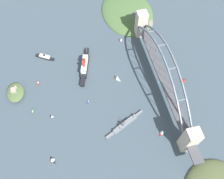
{
  "coord_description": "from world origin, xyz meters",
  "views": [
    {
      "loc": [
        -185.04,
        124.63,
        332.21
      ],
      "look_at": [
        0.0,
        80.28,
        8.0
      ],
      "focal_mm": 37.79,
      "sensor_mm": 36.0,
      "label": 1
    }
  ],
  "objects_px": {
    "naval_cruiser": "(124,124)",
    "small_boat_1": "(117,77)",
    "small_boat_4": "(88,102)",
    "small_boat_3": "(33,111)",
    "small_boat_0": "(162,132)",
    "harbor_arch_bridge": "(162,73)",
    "small_boat_2": "(121,40)",
    "seaplane_taxiing_near_bridge": "(183,81)",
    "fort_island_mid_harbor": "(15,92)",
    "harbor_ferry_steamer": "(45,57)",
    "small_boat_7": "(52,160)",
    "small_boat_5": "(52,116)",
    "small_boat_6": "(38,83)",
    "ocean_liner": "(85,66)"
  },
  "relations": [
    {
      "from": "naval_cruiser",
      "to": "small_boat_7",
      "type": "bearing_deg",
      "value": 104.09
    },
    {
      "from": "ocean_liner",
      "to": "seaplane_taxiing_near_bridge",
      "type": "distance_m",
      "value": 167.61
    },
    {
      "from": "small_boat_2",
      "to": "small_boat_7",
      "type": "distance_m",
      "value": 240.2
    },
    {
      "from": "small_boat_0",
      "to": "small_boat_1",
      "type": "height_order",
      "value": "small_boat_0"
    },
    {
      "from": "naval_cruiser",
      "to": "small_boat_1",
      "type": "distance_m",
      "value": 82.23
    },
    {
      "from": "fort_island_mid_harbor",
      "to": "seaplane_taxiing_near_bridge",
      "type": "distance_m",
      "value": 274.49
    },
    {
      "from": "harbor_ferry_steamer",
      "to": "fort_island_mid_harbor",
      "type": "bearing_deg",
      "value": 140.46
    },
    {
      "from": "fort_island_mid_harbor",
      "to": "small_boat_6",
      "type": "distance_m",
      "value": 38.37
    },
    {
      "from": "small_boat_4",
      "to": "small_boat_0",
      "type": "bearing_deg",
      "value": -128.54
    },
    {
      "from": "naval_cruiser",
      "to": "small_boat_7",
      "type": "distance_m",
      "value": 113.87
    },
    {
      "from": "naval_cruiser",
      "to": "small_boat_1",
      "type": "xyz_separation_m",
      "value": [
        81.66,
        -9.23,
        2.79
      ]
    },
    {
      "from": "small_boat_7",
      "to": "harbor_arch_bridge",
      "type": "bearing_deg",
      "value": -64.81
    },
    {
      "from": "small_boat_1",
      "to": "small_boat_3",
      "type": "height_order",
      "value": "small_boat_1"
    },
    {
      "from": "ocean_liner",
      "to": "fort_island_mid_harbor",
      "type": "distance_m",
      "value": 120.1
    },
    {
      "from": "harbor_ferry_steamer",
      "to": "small_boat_5",
      "type": "bearing_deg",
      "value": -179.85
    },
    {
      "from": "seaplane_taxiing_near_bridge",
      "to": "small_boat_1",
      "type": "xyz_separation_m",
      "value": [
        30.14,
        105.76,
        3.09
      ]
    },
    {
      "from": "small_boat_1",
      "to": "small_boat_6",
      "type": "relative_size",
      "value": 1.2
    },
    {
      "from": "small_boat_1",
      "to": "small_boat_5",
      "type": "xyz_separation_m",
      "value": [
        -43.98,
        113.29,
        -2.0
      ]
    },
    {
      "from": "seaplane_taxiing_near_bridge",
      "to": "small_boat_1",
      "type": "relative_size",
      "value": 0.88
    },
    {
      "from": "fort_island_mid_harbor",
      "to": "small_boat_2",
      "type": "bearing_deg",
      "value": -70.27
    },
    {
      "from": "fort_island_mid_harbor",
      "to": "small_boat_4",
      "type": "relative_size",
      "value": 6.44
    },
    {
      "from": "harbor_arch_bridge",
      "to": "ocean_liner",
      "type": "xyz_separation_m",
      "value": [
        58.07,
        114.31,
        -21.56
      ]
    },
    {
      "from": "ocean_liner",
      "to": "small_boat_1",
      "type": "height_order",
      "value": "ocean_liner"
    },
    {
      "from": "small_boat_4",
      "to": "small_boat_6",
      "type": "relative_size",
      "value": 0.6
    },
    {
      "from": "harbor_arch_bridge",
      "to": "small_boat_6",
      "type": "relative_size",
      "value": 29.73
    },
    {
      "from": "harbor_arch_bridge",
      "to": "small_boat_2",
      "type": "relative_size",
      "value": 32.87
    },
    {
      "from": "harbor_ferry_steamer",
      "to": "small_boat_4",
      "type": "bearing_deg",
      "value": -150.8
    },
    {
      "from": "small_boat_4",
      "to": "fort_island_mid_harbor",
      "type": "bearing_deg",
      "value": 69.33
    },
    {
      "from": "small_boat_0",
      "to": "fort_island_mid_harbor",
      "type": "bearing_deg",
      "value": 60.22
    },
    {
      "from": "harbor_arch_bridge",
      "to": "small_boat_6",
      "type": "bearing_deg",
      "value": 77.09
    },
    {
      "from": "seaplane_taxiing_near_bridge",
      "to": "small_boat_3",
      "type": "height_order",
      "value": "seaplane_taxiing_near_bridge"
    },
    {
      "from": "harbor_arch_bridge",
      "to": "small_boat_1",
      "type": "relative_size",
      "value": 24.69
    },
    {
      "from": "small_boat_1",
      "to": "small_boat_7",
      "type": "distance_m",
      "value": 162.12
    },
    {
      "from": "naval_cruiser",
      "to": "seaplane_taxiing_near_bridge",
      "type": "relative_size",
      "value": 6.37
    },
    {
      "from": "seaplane_taxiing_near_bridge",
      "to": "small_boat_7",
      "type": "xyz_separation_m",
      "value": [
        -79.24,
        225.42,
        2.07
      ]
    },
    {
      "from": "seaplane_taxiing_near_bridge",
      "to": "small_boat_6",
      "type": "xyz_separation_m",
      "value": [
        52.96,
        235.13,
        -1.51
      ]
    },
    {
      "from": "seaplane_taxiing_near_bridge",
      "to": "harbor_ferry_steamer",
      "type": "bearing_deg",
      "value": 64.6
    },
    {
      "from": "small_boat_4",
      "to": "harbor_arch_bridge",
      "type": "bearing_deg",
      "value": -85.88
    },
    {
      "from": "harbor_arch_bridge",
      "to": "small_boat_5",
      "type": "height_order",
      "value": "harbor_arch_bridge"
    },
    {
      "from": "fort_island_mid_harbor",
      "to": "small_boat_0",
      "type": "distance_m",
      "value": 238.1
    },
    {
      "from": "ocean_liner",
      "to": "small_boat_4",
      "type": "bearing_deg",
      "value": 174.11
    },
    {
      "from": "small_boat_4",
      "to": "small_boat_7",
      "type": "distance_m",
      "value": 101.86
    },
    {
      "from": "harbor_ferry_steamer",
      "to": "small_boat_6",
      "type": "distance_m",
      "value": 53.61
    },
    {
      "from": "fort_island_mid_harbor",
      "to": "small_boat_2",
      "type": "distance_m",
      "value": 205.35
    },
    {
      "from": "small_boat_0",
      "to": "seaplane_taxiing_near_bridge",
      "type": "bearing_deg",
      "value": -40.0
    },
    {
      "from": "small_boat_4",
      "to": "small_boat_3",
      "type": "bearing_deg",
      "value": 87.84
    },
    {
      "from": "fort_island_mid_harbor",
      "to": "small_boat_5",
      "type": "distance_m",
      "value": 75.92
    },
    {
      "from": "harbor_arch_bridge",
      "to": "small_boat_5",
      "type": "xyz_separation_m",
      "value": [
        -21.98,
        179.44,
        -24.48
      ]
    },
    {
      "from": "small_boat_4",
      "to": "small_boat_5",
      "type": "bearing_deg",
      "value": 102.82
    },
    {
      "from": "harbor_arch_bridge",
      "to": "fort_island_mid_harbor",
      "type": "bearing_deg",
      "value": 81.9
    }
  ]
}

